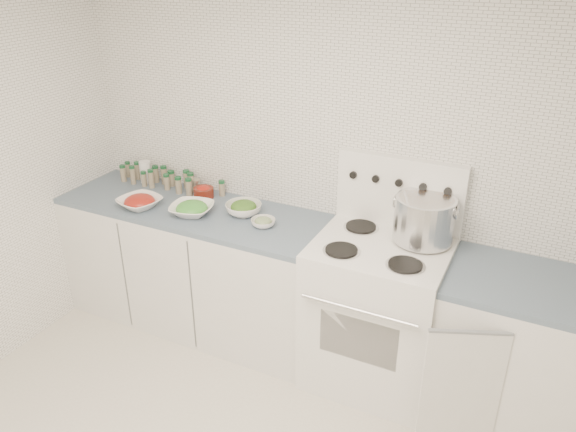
# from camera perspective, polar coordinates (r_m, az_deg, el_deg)

# --- Properties ---
(room_walls) EXTENTS (3.54, 3.04, 2.52)m
(room_walls) POSITION_cam_1_polar(r_m,az_deg,el_deg) (2.17, -11.19, 0.78)
(room_walls) COLOR white
(room_walls) RESTS_ON ground
(counter_left) EXTENTS (1.85, 0.62, 0.90)m
(counter_left) POSITION_cam_1_polar(r_m,az_deg,el_deg) (3.97, -9.27, -5.00)
(counter_left) COLOR white
(counter_left) RESTS_ON ground
(stove) EXTENTS (0.76, 0.70, 1.36)m
(stove) POSITION_cam_1_polar(r_m,az_deg,el_deg) (3.44, 9.02, -9.28)
(stove) COLOR white
(stove) RESTS_ON ground
(counter_right) EXTENTS (0.89, 0.78, 0.90)m
(counter_right) POSITION_cam_1_polar(r_m,az_deg,el_deg) (3.39, 22.62, -12.87)
(counter_right) COLOR white
(counter_right) RESTS_ON ground
(stock_pot) EXTENTS (0.36, 0.34, 0.26)m
(stock_pot) POSITION_cam_1_polar(r_m,az_deg,el_deg) (3.23, 13.69, -0.13)
(stock_pot) COLOR silver
(stock_pot) RESTS_ON stove
(bowl_tomato) EXTENTS (0.32, 0.32, 0.09)m
(bowl_tomato) POSITION_cam_1_polar(r_m,az_deg,el_deg) (3.81, -14.84, 1.39)
(bowl_tomato) COLOR white
(bowl_tomato) RESTS_ON counter_left
(bowl_snowpea) EXTENTS (0.33, 0.33, 0.09)m
(bowl_snowpea) POSITION_cam_1_polar(r_m,az_deg,el_deg) (3.64, -9.74, 0.73)
(bowl_snowpea) COLOR white
(bowl_snowpea) RESTS_ON counter_left
(bowl_broccoli) EXTENTS (0.27, 0.27, 0.09)m
(bowl_broccoli) POSITION_cam_1_polar(r_m,az_deg,el_deg) (3.60, -4.53, 0.81)
(bowl_broccoli) COLOR white
(bowl_broccoli) RESTS_ON counter_left
(bowl_zucchini) EXTENTS (0.16, 0.16, 0.06)m
(bowl_zucchini) POSITION_cam_1_polar(r_m,az_deg,el_deg) (3.44, -2.54, -0.62)
(bowl_zucchini) COLOR white
(bowl_zucchini) RESTS_ON counter_left
(bowl_pepper) EXTENTS (0.14, 0.14, 0.08)m
(bowl_pepper) POSITION_cam_1_polar(r_m,az_deg,el_deg) (3.88, -8.57, 2.47)
(bowl_pepper) COLOR #611B10
(bowl_pepper) RESTS_ON counter_left
(salt_canister) EXTENTS (0.08, 0.08, 0.16)m
(salt_canister) POSITION_cam_1_polar(r_m,az_deg,el_deg) (4.20, -14.28, 4.36)
(salt_canister) COLOR white
(salt_canister) RESTS_ON counter_left
(tin_can) EXTENTS (0.07, 0.07, 0.09)m
(tin_can) POSITION_cam_1_polar(r_m,az_deg,el_deg) (3.98, -9.37, 3.09)
(tin_can) COLOR #A19B88
(tin_can) RESTS_ON counter_left
(spice_cluster) EXTENTS (0.85, 0.16, 0.14)m
(spice_cluster) POSITION_cam_1_polar(r_m,az_deg,el_deg) (4.10, -12.46, 3.77)
(spice_cluster) COLOR gray
(spice_cluster) RESTS_ON counter_left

